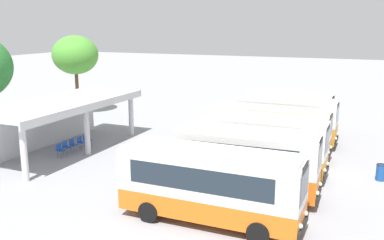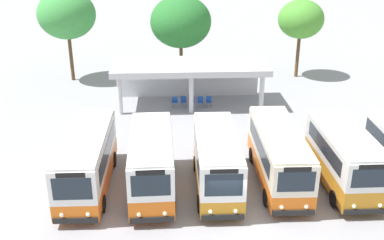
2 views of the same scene
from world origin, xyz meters
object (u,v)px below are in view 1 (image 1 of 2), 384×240
litter_bin_apron (381,172)px  waiting_chair_fifth_seat (87,139)px  waiting_chair_end_by_column (60,149)px  waiting_chair_middle_seat (73,144)px  city_bus_fourth_amber (267,129)px  city_bus_far_end_green (289,110)px  city_bus_second_in_row (247,160)px  city_bus_fifth_blue (287,119)px  city_bus_middle_cream (264,143)px  city_bus_nearest_orange (211,183)px  waiting_chair_second_from_end (66,146)px  waiting_chair_fourth_seat (81,141)px

litter_bin_apron → waiting_chair_fifth_seat: bearing=92.3°
waiting_chair_end_by_column → waiting_chair_middle_seat: size_ratio=1.00×
city_bus_fourth_amber → city_bus_far_end_green: city_bus_far_end_green is taller
city_bus_second_in_row → city_bus_far_end_green: (13.85, 0.64, -0.08)m
city_bus_fifth_blue → city_bus_far_end_green: city_bus_fifth_blue is taller
city_bus_fourth_amber → waiting_chair_middle_seat: city_bus_fourth_amber is taller
city_bus_second_in_row → waiting_chair_fifth_seat: 13.19m
city_bus_second_in_row → waiting_chair_middle_seat: (2.75, 12.56, -1.28)m
city_bus_fifth_blue → city_bus_second_in_row: bearing=-179.6°
city_bus_middle_cream → waiting_chair_middle_seat: (-0.71, 12.54, -1.25)m
city_bus_second_in_row → city_bus_nearest_orange: bearing=171.2°
city_bus_far_end_green → city_bus_middle_cream: bearing=-176.6°
city_bus_middle_cream → waiting_chair_fifth_seat: bearing=87.1°
waiting_chair_second_from_end → waiting_chair_fourth_seat: 1.35m
waiting_chair_fourth_seat → waiting_chair_fifth_seat: bearing=1.1°
litter_bin_apron → city_bus_second_in_row: bearing=128.6°
city_bus_middle_cream → litter_bin_apron: size_ratio=7.67×
city_bus_fourth_amber → waiting_chair_second_from_end: size_ratio=9.10×
waiting_chair_fourth_seat → city_bus_second_in_row: bearing=-105.4°
city_bus_second_in_row → city_bus_fourth_amber: city_bus_second_in_row is taller
waiting_chair_second_from_end → waiting_chair_fifth_seat: size_ratio=1.00×
city_bus_second_in_row → city_bus_fifth_blue: (10.39, 0.07, -0.04)m
waiting_chair_middle_seat → waiting_chair_fifth_seat: same height
city_bus_second_in_row → litter_bin_apron: (4.83, -6.05, -1.34)m
city_bus_nearest_orange → city_bus_fourth_amber: (10.39, 0.14, -0.03)m
city_bus_middle_cream → city_bus_far_end_green: bearing=3.4°
city_bus_second_in_row → waiting_chair_fifth_seat: (4.10, 12.47, -1.28)m
waiting_chair_end_by_column → city_bus_fourth_amber: bearing=-65.0°
city_bus_far_end_green → waiting_chair_middle_seat: (-11.10, 11.92, -1.20)m
waiting_chair_middle_seat → waiting_chair_fourth_seat: bearing=-8.6°
city_bus_nearest_orange → litter_bin_apron: size_ratio=8.63×
city_bus_fifth_blue → waiting_chair_middle_seat: (-7.64, 12.49, -1.23)m
city_bus_fifth_blue → city_bus_middle_cream: bearing=-179.6°
waiting_chair_fifth_seat → waiting_chair_second_from_end: bearing=177.2°
city_bus_second_in_row → city_bus_middle_cream: bearing=0.4°
waiting_chair_fifth_seat → city_bus_nearest_orange: bearing=-122.4°
city_bus_second_in_row → litter_bin_apron: city_bus_second_in_row is taller
city_bus_fifth_blue → waiting_chair_second_from_end: city_bus_fifth_blue is taller
waiting_chair_middle_seat → city_bus_nearest_orange: bearing=-117.3°
city_bus_middle_cream → waiting_chair_second_from_end: bearing=96.3°
city_bus_fifth_blue → waiting_chair_end_by_column: size_ratio=7.86×
city_bus_second_in_row → city_bus_far_end_green: 13.87m
waiting_chair_fourth_seat → litter_bin_apron: (1.40, -18.51, -0.07)m
city_bus_second_in_row → city_bus_fourth_amber: 6.96m
city_bus_fourth_amber → waiting_chair_fourth_seat: 12.35m
city_bus_second_in_row → waiting_chair_end_by_column: (1.40, 12.50, -1.28)m
city_bus_fourth_amber → waiting_chair_second_from_end: bearing=112.2°
waiting_chair_second_from_end → waiting_chair_fifth_seat: same height
city_bus_middle_cream → waiting_chair_second_from_end: (-1.38, 12.55, -1.25)m
waiting_chair_fifth_seat → waiting_chair_fourth_seat: bearing=-178.9°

